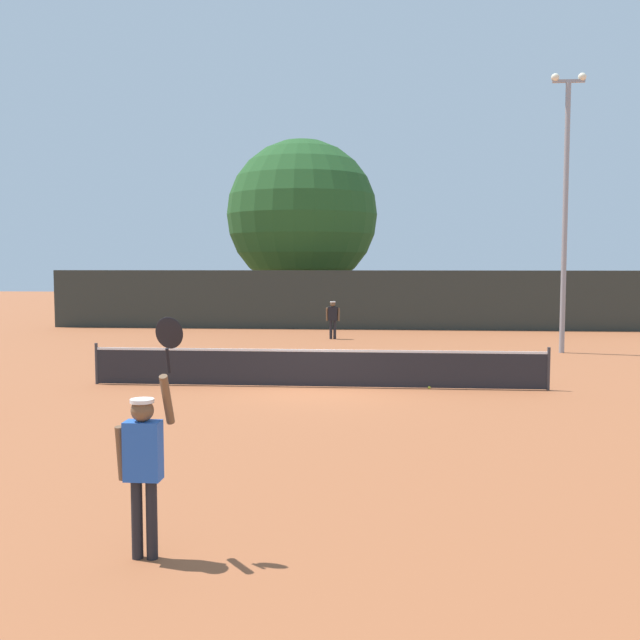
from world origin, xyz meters
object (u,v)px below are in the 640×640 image
at_px(tennis_ball, 429,388).
at_px(light_pole, 566,198).
at_px(player_receiving, 333,316).
at_px(large_tree, 302,215).
at_px(parked_car_near, 530,305).
at_px(player_serving, 144,453).

bearing_deg(tennis_ball, light_pole, 56.78).
bearing_deg(light_pole, tennis_ball, -123.22).
distance_m(player_receiving, large_tree, 11.34).
relative_size(light_pole, large_tree, 0.97).
relative_size(player_receiving, tennis_ball, 22.98).
relative_size(player_receiving, parked_car_near, 0.36).
xyz_separation_m(player_receiving, light_pole, (8.32, -3.95, 4.44)).
xyz_separation_m(player_receiving, parked_car_near, (10.40, 11.82, -0.17)).
bearing_deg(player_serving, tennis_ball, 71.05).
height_order(player_receiving, parked_car_near, parked_car_near).
bearing_deg(player_serving, large_tree, 93.18).
bearing_deg(large_tree, player_receiving, -76.81).
height_order(player_serving, light_pole, light_pole).
bearing_deg(large_tree, player_serving, -86.82).
bearing_deg(parked_car_near, player_serving, -113.02).
height_order(light_pole, parked_car_near, light_pole).
bearing_deg(large_tree, tennis_ball, -75.77).
distance_m(tennis_ball, large_tree, 23.20).
bearing_deg(player_receiving, large_tree, -76.81).
relative_size(player_serving, tennis_ball, 37.86).
relative_size(large_tree, parked_car_near, 2.26).
height_order(player_serving, large_tree, large_tree).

